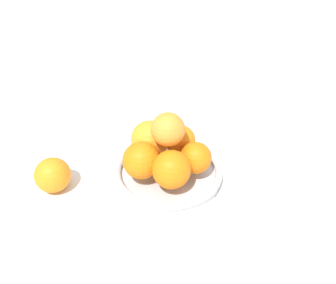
# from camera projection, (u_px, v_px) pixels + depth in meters

# --- Properties ---
(ground_plane) EXTENTS (4.00, 4.00, 0.00)m
(ground_plane) POSITION_uv_depth(u_px,v_px,m) (168.00, 177.00, 0.71)
(ground_plane) COLOR silver
(fruit_bowl) EXTENTS (0.23, 0.23, 0.03)m
(fruit_bowl) POSITION_uv_depth(u_px,v_px,m) (168.00, 172.00, 0.70)
(fruit_bowl) COLOR silver
(fruit_bowl) RESTS_ON ground_plane
(orange_pile) EXTENTS (0.18, 0.18, 0.13)m
(orange_pile) POSITION_uv_depth(u_px,v_px,m) (165.00, 150.00, 0.67)
(orange_pile) COLOR orange
(orange_pile) RESTS_ON fruit_bowl
(stray_orange) EXTENTS (0.07, 0.07, 0.07)m
(stray_orange) POSITION_uv_depth(u_px,v_px,m) (53.00, 175.00, 0.66)
(stray_orange) COLOR orange
(stray_orange) RESTS_ON ground_plane
(drinking_glass) EXTENTS (0.07, 0.07, 0.10)m
(drinking_glass) POSITION_uv_depth(u_px,v_px,m) (238.00, 276.00, 0.47)
(drinking_glass) COLOR white
(drinking_glass) RESTS_ON ground_plane
(napkin_folded) EXTENTS (0.16, 0.16, 0.01)m
(napkin_folded) POSITION_uv_depth(u_px,v_px,m) (286.00, 218.00, 0.61)
(napkin_folded) COLOR silver
(napkin_folded) RESTS_ON ground_plane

